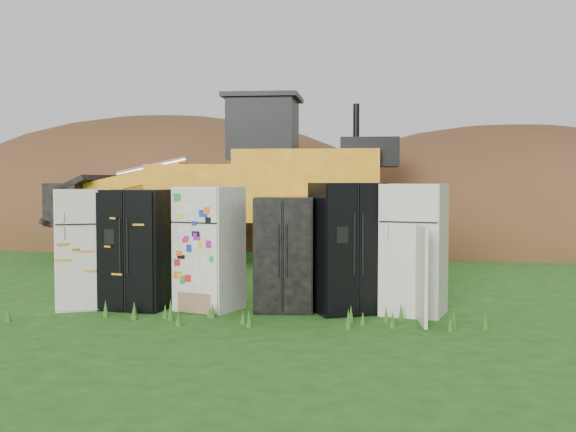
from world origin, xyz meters
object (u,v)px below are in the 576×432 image
at_px(fridge_sticker, 209,248).
at_px(fridge_dark_mid, 284,254).
at_px(fridge_black_right, 347,248).
at_px(fridge_open_door, 414,249).
at_px(fridge_black_side, 137,249).
at_px(fridge_leftmost, 82,249).
at_px(wheel_loader, 223,178).

relative_size(fridge_sticker, fridge_dark_mid, 1.09).
xyz_separation_m(fridge_dark_mid, fridge_black_right, (0.90, -0.01, 0.10)).
bearing_deg(fridge_open_door, fridge_black_side, -164.18).
relative_size(fridge_leftmost, wheel_loader, 0.22).
relative_size(fridge_black_side, fridge_black_right, 0.95).
xyz_separation_m(fridge_black_right, wheel_loader, (-3.02, 6.40, 0.98)).
xyz_separation_m(fridge_leftmost, fridge_open_door, (4.81, -0.01, 0.04)).
bearing_deg(fridge_open_door, fridge_black_right, -166.01).
bearing_deg(fridge_sticker, fridge_dark_mid, 21.65).
distance_m(fridge_leftmost, fridge_open_door, 4.81).
distance_m(fridge_dark_mid, fridge_black_right, 0.91).
bearing_deg(fridge_dark_mid, fridge_sticker, 176.57).
bearing_deg(fridge_open_door, fridge_leftmost, -164.03).
bearing_deg(wheel_loader, fridge_leftmost, -97.06).
bearing_deg(fridge_leftmost, fridge_open_door, -24.44).
bearing_deg(fridge_leftmost, fridge_black_right, -23.96).
bearing_deg(fridge_dark_mid, wheel_loader, 104.69).
relative_size(fridge_leftmost, fridge_open_door, 0.95).
height_order(fridge_black_right, wheel_loader, wheel_loader).
relative_size(fridge_open_door, wheel_loader, 0.23).
bearing_deg(fridge_sticker, wheel_loader, 120.67).
distance_m(fridge_leftmost, fridge_sticker, 1.90).
xyz_separation_m(fridge_sticker, fridge_dark_mid, (1.08, 0.00, -0.08)).
relative_size(fridge_black_side, fridge_sticker, 0.98).
bearing_deg(fridge_dark_mid, fridge_leftmost, 177.07).
distance_m(fridge_black_side, fridge_black_right, 3.05).
distance_m(fridge_open_door, wheel_loader, 7.62).
bearing_deg(fridge_dark_mid, fridge_open_door, -5.12).
height_order(fridge_black_right, fridge_open_door, fridge_black_right).
bearing_deg(fridge_open_door, fridge_dark_mid, -165.39).
distance_m(fridge_leftmost, fridge_black_side, 0.83).
height_order(fridge_leftmost, fridge_open_door, fridge_open_door).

